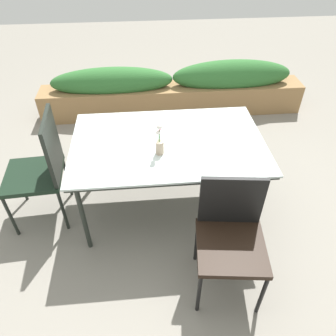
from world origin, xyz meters
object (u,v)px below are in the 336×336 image
(chair_near_right, at_px, (231,232))
(planter_box, at_px, (174,90))
(chair_end_left, at_px, (42,166))
(flower_vase, at_px, (159,143))
(dining_table, at_px, (168,146))

(chair_near_right, xyz_separation_m, planter_box, (-0.13, 2.53, -0.20))
(chair_end_left, bearing_deg, flower_vase, -102.72)
(dining_table, height_order, chair_near_right, chair_near_right)
(chair_near_right, xyz_separation_m, chair_end_left, (-1.43, 0.79, 0.05))
(flower_vase, bearing_deg, dining_table, 62.20)
(planter_box, bearing_deg, flower_vase, -99.43)
(chair_near_right, height_order, chair_end_left, chair_end_left)
(dining_table, distance_m, chair_near_right, 0.88)
(flower_vase, bearing_deg, planter_box, 80.57)
(chair_end_left, relative_size, planter_box, 0.30)
(chair_end_left, height_order, flower_vase, flower_vase)
(chair_end_left, bearing_deg, planter_box, -40.43)
(chair_near_right, distance_m, planter_box, 2.54)
(chair_near_right, relative_size, flower_vase, 3.32)
(planter_box, bearing_deg, chair_near_right, -87.07)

